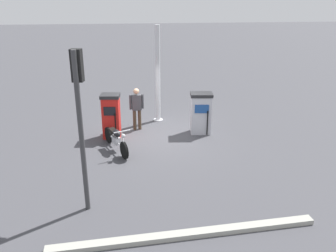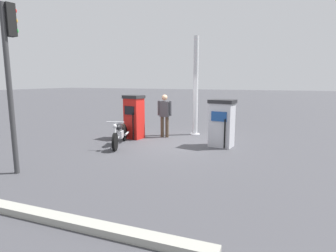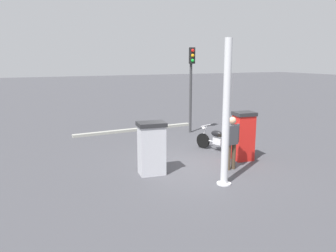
# 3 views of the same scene
# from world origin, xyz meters

# --- Properties ---
(ground_plane) EXTENTS (120.00, 120.00, 0.00)m
(ground_plane) POSITION_xyz_m (0.00, 0.00, 0.00)
(ground_plane) COLOR #424247
(fuel_pump_near) EXTENTS (0.69, 0.75, 1.67)m
(fuel_pump_near) POSITION_xyz_m (-0.14, -1.70, 0.85)
(fuel_pump_near) COLOR red
(fuel_pump_near) RESTS_ON ground
(fuel_pump_far) EXTENTS (0.74, 0.89, 1.59)m
(fuel_pump_far) POSITION_xyz_m (-0.14, 1.70, 0.81)
(fuel_pump_far) COLOR silver
(fuel_pump_far) RESTS_ON ground
(motorcycle_near_pump) EXTENTS (1.99, 0.91, 0.93)m
(motorcycle_near_pump) POSITION_xyz_m (1.11, -1.53, 0.44)
(motorcycle_near_pump) COLOR black
(motorcycle_near_pump) RESTS_ON ground
(attendant_person) EXTENTS (0.25, 0.58, 1.68)m
(attendant_person) POSITION_xyz_m (-0.83, -0.72, 0.97)
(attendant_person) COLOR #473828
(attendant_person) RESTS_ON ground
(roadside_traffic_light) EXTENTS (0.39, 0.28, 3.93)m
(roadside_traffic_light) POSITION_xyz_m (4.47, -2.23, 2.67)
(roadside_traffic_light) COLOR #38383A
(roadside_traffic_light) RESTS_ON ground
(canopy_support_pole) EXTENTS (0.40, 0.40, 3.96)m
(canopy_support_pole) POSITION_xyz_m (-1.81, 0.23, 1.91)
(canopy_support_pole) COLOR silver
(canopy_support_pole) RESTS_ON ground
(road_edge_kerb) EXTENTS (0.52, 6.02, 0.12)m
(road_edge_kerb) POSITION_xyz_m (5.96, 0.00, 0.06)
(road_edge_kerb) COLOR #9E9E93
(road_edge_kerb) RESTS_ON ground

